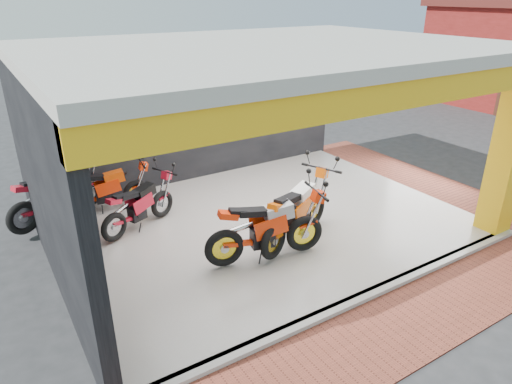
% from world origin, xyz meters
% --- Properties ---
extents(ground, '(80.00, 80.00, 0.00)m').
position_xyz_m(ground, '(0.00, 0.00, 0.00)').
color(ground, '#2D2D30').
rests_on(ground, ground).
extents(showroom_floor, '(8.00, 6.00, 0.10)m').
position_xyz_m(showroom_floor, '(0.00, 2.00, 0.05)').
color(showroom_floor, silver).
rests_on(showroom_floor, ground).
extents(showroom_ceiling, '(8.40, 6.40, 0.20)m').
position_xyz_m(showroom_ceiling, '(0.00, 2.00, 3.60)').
color(showroom_ceiling, beige).
rests_on(showroom_ceiling, corner_column).
extents(back_wall, '(8.20, 0.20, 3.50)m').
position_xyz_m(back_wall, '(0.00, 5.10, 1.75)').
color(back_wall, black).
rests_on(back_wall, ground).
extents(left_wall, '(0.20, 6.20, 3.50)m').
position_xyz_m(left_wall, '(-4.10, 2.00, 1.75)').
color(left_wall, black).
rests_on(left_wall, ground).
extents(corner_column, '(0.50, 0.50, 3.50)m').
position_xyz_m(corner_column, '(3.75, -0.75, 1.75)').
color(corner_column, yellow).
rests_on(corner_column, ground).
extents(header_beam_front, '(8.40, 0.30, 0.40)m').
position_xyz_m(header_beam_front, '(0.00, -1.00, 3.30)').
color(header_beam_front, yellow).
rests_on(header_beam_front, corner_column).
extents(header_beam_right, '(0.30, 6.40, 0.40)m').
position_xyz_m(header_beam_right, '(4.00, 2.00, 3.30)').
color(header_beam_right, yellow).
rests_on(header_beam_right, corner_column).
extents(floor_kerb, '(8.00, 0.20, 0.10)m').
position_xyz_m(floor_kerb, '(0.00, -1.02, 0.05)').
color(floor_kerb, silver).
rests_on(floor_kerb, ground).
extents(paver_front, '(9.00, 1.40, 0.03)m').
position_xyz_m(paver_front, '(0.00, -1.80, 0.01)').
color(paver_front, brown).
rests_on(paver_front, ground).
extents(paver_right, '(1.40, 7.00, 0.03)m').
position_xyz_m(paver_right, '(4.80, 2.00, 0.01)').
color(paver_right, brown).
rests_on(paver_right, ground).
extents(moto_hero, '(2.55, 1.75, 1.46)m').
position_xyz_m(moto_hero, '(0.70, 1.26, 0.83)').
color(moto_hero, '#FF620A').
rests_on(moto_hero, showroom_floor).
extents(moto_row_a, '(2.50, 1.36, 1.45)m').
position_xyz_m(moto_row_a, '(-0.10, 0.56, 0.82)').
color(moto_row_a, '#F8320A').
rests_on(moto_row_a, showroom_floor).
extents(moto_row_b, '(2.09, 1.44, 1.20)m').
position_xyz_m(moto_row_b, '(-1.80, 3.30, 0.70)').
color(moto_row_b, '#B41326').
rests_on(moto_row_b, showroom_floor).
extents(moto_row_c, '(2.09, 1.00, 1.23)m').
position_xyz_m(moto_row_c, '(-2.06, 4.14, 0.71)').
color(moto_row_c, '#FF340A').
rests_on(moto_row_c, showroom_floor).
extents(moto_row_d, '(2.44, 1.65, 1.40)m').
position_xyz_m(moto_row_d, '(-3.02, 4.59, 0.80)').
color(moto_row_d, red).
rests_on(moto_row_d, showroom_floor).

